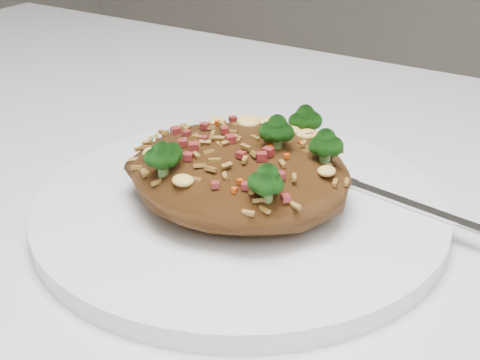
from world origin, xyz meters
name	(u,v)px	position (x,y,z in m)	size (l,w,h in m)	color
dining_table	(187,306)	(0.00, 0.00, 0.66)	(1.20, 0.80, 0.75)	silver
plate	(240,208)	(0.04, 0.01, 0.76)	(0.28, 0.28, 0.01)	white
fried_rice	(241,162)	(0.04, 0.01, 0.79)	(0.15, 0.14, 0.06)	brown
fork	(382,194)	(0.12, 0.06, 0.77)	(0.16, 0.04, 0.00)	silver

